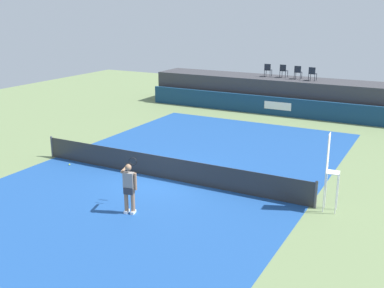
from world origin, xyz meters
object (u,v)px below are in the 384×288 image
spectator_chair_far_left (268,70)px  net_post_near (52,147)px  tennis_ball (69,165)px  spectator_chair_left (284,70)px  spectator_chair_center (298,72)px  umpire_chair (330,167)px  net_post_far (316,195)px  tennis_player (129,187)px  spectator_chair_right (312,73)px

spectator_chair_far_left → net_post_near: bearing=-108.5°
tennis_ball → spectator_chair_left: bearing=73.8°
spectator_chair_center → tennis_ball: bearing=-109.9°
net_post_near → spectator_chair_left: bearing=68.1°
spectator_chair_left → umpire_chair: size_ratio=0.32×
spectator_chair_far_left → spectator_chair_left: 1.08m
net_post_far → spectator_chair_center: bearing=108.5°
umpire_chair → net_post_far: 1.16m
spectator_chair_center → net_post_far: bearing=-71.5°
tennis_player → tennis_ball: bearing=152.1°
umpire_chair → tennis_player: bearing=-150.1°
tennis_player → umpire_chair: bearing=29.9°
spectator_chair_center → umpire_chair: bearing=-70.2°
spectator_chair_left → net_post_far: size_ratio=0.89×
spectator_chair_left → tennis_ball: size_ratio=13.06×
spectator_chair_right → umpire_chair: 15.68m
net_post_near → tennis_ball: (1.56, -0.59, -0.46)m
spectator_chair_center → net_post_near: size_ratio=0.89×
spectator_chair_far_left → tennis_player: (1.73, -18.80, -1.73)m
spectator_chair_right → net_post_near: (-8.33, -14.98, -2.19)m
tennis_player → net_post_far: bearing=31.7°
spectator_chair_left → spectator_chair_center: size_ratio=1.00×
spectator_chair_center → net_post_near: spectator_chair_center is taller
spectator_chair_right → net_post_far: size_ratio=0.89×
net_post_near → umpire_chair: bearing=-0.0°
spectator_chair_left → spectator_chair_center: same height
spectator_chair_far_left → spectator_chair_center: 2.15m
spectator_chair_center → net_post_near: (-7.30, -15.25, -2.19)m
spectator_chair_far_left → spectator_chair_left: (1.07, 0.11, 0.00)m
spectator_chair_left → spectator_chair_far_left: bearing=-174.2°
umpire_chair → tennis_ball: (-11.24, -0.58, -1.55)m
spectator_chair_left → umpire_chair: 16.89m
spectator_chair_left → spectator_chair_right: 2.16m
net_post_near → spectator_chair_far_left: bearing=71.5°
spectator_chair_center → net_post_far: 16.23m
spectator_chair_center → tennis_ball: 17.05m
spectator_chair_center → tennis_player: size_ratio=0.50×
spectator_chair_far_left → umpire_chair: bearing=-63.6°
umpire_chair → net_post_near: bearing=180.0°
spectator_chair_far_left → tennis_player: spectator_chair_far_left is taller
spectator_chair_right → tennis_ball: bearing=-113.5°
spectator_chair_far_left → spectator_chair_right: same height
spectator_chair_far_left → spectator_chair_right: 3.20m
spectator_chair_far_left → net_post_near: 16.39m
spectator_chair_far_left → net_post_far: bearing=-64.8°
spectator_chair_right → tennis_player: bearing=-94.5°
umpire_chair → tennis_player: 6.85m
spectator_chair_far_left → net_post_far: (7.24, -15.40, -2.19)m
spectator_chair_center → spectator_chair_right: (1.03, -0.27, 0.00)m
net_post_near → tennis_ball: bearing=-20.5°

